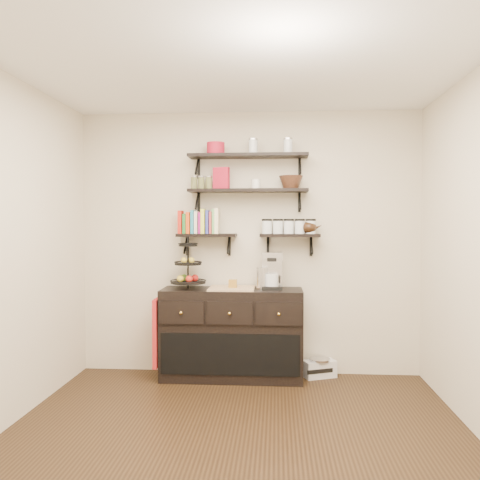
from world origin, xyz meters
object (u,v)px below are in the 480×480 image
Objects in this scene: fruit_stand at (188,271)px; coffee_maker at (272,271)px; radio at (320,368)px; sideboard at (232,334)px.

fruit_stand is 0.84m from coffee_maker.
fruit_stand is 1.65m from radio.
fruit_stand is at bearing 162.05° from radio.
radio is (0.88, 0.10, -0.36)m from sideboard.
radio is at bearing 6.64° from sideboard.
coffee_maker reaches higher than radio.
coffee_maker reaches higher than sideboard.
coffee_maker is at bearing 1.47° from fruit_stand.
sideboard is at bearing -178.44° from coffee_maker.
fruit_stand is (-0.44, 0.00, 0.63)m from sideboard.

